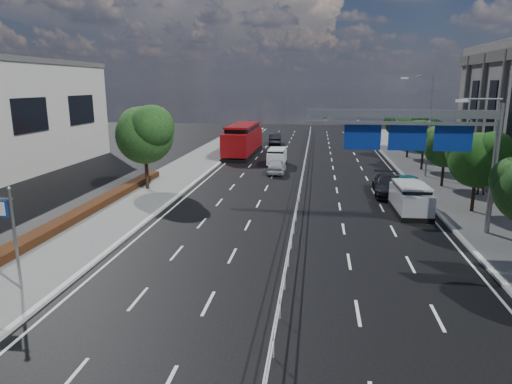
# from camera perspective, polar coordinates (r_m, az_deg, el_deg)

# --- Properties ---
(ground) EXTENTS (160.00, 160.00, 0.00)m
(ground) POSITION_cam_1_polar(r_m,az_deg,el_deg) (17.60, 3.20, -14.27)
(ground) COLOR black
(ground) RESTS_ON ground
(kerb_near) EXTENTS (0.25, 140.00, 0.15)m
(kerb_near) POSITION_cam_1_polar(r_m,az_deg,el_deg) (20.24, -23.67, -11.38)
(kerb_near) COLOR silver
(kerb_near) RESTS_ON ground
(median_fence) EXTENTS (0.05, 85.00, 1.02)m
(median_fence) POSITION_cam_1_polar(r_m,az_deg,el_deg) (38.83, 5.83, 1.94)
(median_fence) COLOR silver
(median_fence) RESTS_ON ground
(hedge_near) EXTENTS (1.00, 36.00, 0.44)m
(hedge_near) POSITION_cam_1_polar(r_m,az_deg,el_deg) (26.29, -26.21, -5.32)
(hedge_near) COLOR black
(hedge_near) RESTS_ON sidewalk_near
(toilet_sign) EXTENTS (1.62, 0.18, 4.34)m
(toilet_sign) POSITION_cam_1_polar(r_m,az_deg,el_deg) (20.37, -29.14, -3.20)
(toilet_sign) COLOR gray
(toilet_sign) RESTS_ON ground
(overhead_gantry) EXTENTS (10.24, 0.38, 7.45)m
(overhead_gantry) POSITION_cam_1_polar(r_m,az_deg,el_deg) (26.34, 20.06, 7.00)
(overhead_gantry) COLOR gray
(overhead_gantry) RESTS_ON ground
(streetlight_far) EXTENTS (2.78, 2.40, 9.00)m
(streetlight_far) POSITION_cam_1_polar(r_m,az_deg,el_deg) (42.70, 20.54, 8.55)
(streetlight_far) COLOR gray
(streetlight_far) RESTS_ON ground
(near_tree_back) EXTENTS (4.84, 4.51, 6.69)m
(near_tree_back) POSITION_cam_1_polar(r_m,az_deg,el_deg) (36.16, -13.70, 7.34)
(near_tree_back) COLOR black
(near_tree_back) RESTS_ON ground
(far_tree_d) EXTENTS (3.85, 3.59, 5.34)m
(far_tree_d) POSITION_cam_1_polar(r_m,az_deg,el_deg) (32.01, 26.06, 3.97)
(far_tree_d) COLOR black
(far_tree_d) RESTS_ON ground
(far_tree_e) EXTENTS (3.63, 3.38, 5.13)m
(far_tree_e) POSITION_cam_1_polar(r_m,az_deg,el_deg) (39.15, 22.67, 5.57)
(far_tree_e) COLOR black
(far_tree_e) RESTS_ON ground
(far_tree_f) EXTENTS (3.52, 3.28, 5.02)m
(far_tree_f) POSITION_cam_1_polar(r_m,az_deg,el_deg) (46.39, 20.34, 6.75)
(far_tree_f) COLOR black
(far_tree_f) RESTS_ON ground
(far_tree_g) EXTENTS (3.96, 3.69, 5.45)m
(far_tree_g) POSITION_cam_1_polar(r_m,az_deg,el_deg) (53.68, 18.67, 7.95)
(far_tree_g) COLOR black
(far_tree_g) RESTS_ON ground
(far_tree_h) EXTENTS (3.41, 3.18, 4.91)m
(far_tree_h) POSITION_cam_1_polar(r_m,az_deg,el_deg) (61.07, 17.34, 8.30)
(far_tree_h) COLOR black
(far_tree_h) RESTS_ON ground
(white_minivan) EXTENTS (1.78, 4.04, 1.75)m
(white_minivan) POSITION_cam_1_polar(r_m,az_deg,el_deg) (46.90, 2.64, 4.38)
(white_minivan) COLOR black
(white_minivan) RESTS_ON ground
(red_bus) EXTENTS (3.10, 12.11, 3.60)m
(red_bus) POSITION_cam_1_polar(r_m,az_deg,el_deg) (53.87, -1.64, 6.64)
(red_bus) COLOR black
(red_bus) RESTS_ON ground
(near_car_silver) EXTENTS (1.64, 4.02, 1.36)m
(near_car_silver) POSITION_cam_1_polar(r_m,az_deg,el_deg) (42.63, 2.58, 3.23)
(near_car_silver) COLOR #AEB0B6
(near_car_silver) RESTS_ON ground
(near_car_dark) EXTENTS (1.88, 4.67, 1.51)m
(near_car_dark) POSITION_cam_1_polar(r_m,az_deg,el_deg) (63.75, 2.41, 6.66)
(near_car_dark) COLOR black
(near_car_dark) RESTS_ON ground
(silver_minivan) EXTENTS (2.10, 4.70, 1.93)m
(silver_minivan) POSITION_cam_1_polar(r_m,az_deg,el_deg) (31.03, 18.76, -0.80)
(silver_minivan) COLOR black
(silver_minivan) RESTS_ON ground
(parked_car_teal) EXTENTS (2.40, 4.79, 1.30)m
(parked_car_teal) POSITION_cam_1_polar(r_m,az_deg,el_deg) (36.71, 18.32, 0.86)
(parked_car_teal) COLOR #18666D
(parked_car_teal) RESTS_ON ground
(parked_car_dark) EXTENTS (2.28, 5.13, 1.46)m
(parked_car_dark) POSITION_cam_1_polar(r_m,az_deg,el_deg) (35.75, 16.11, 0.83)
(parked_car_dark) COLOR black
(parked_car_dark) RESTS_ON ground
(pedestrian_b) EXTENTS (0.96, 0.78, 1.86)m
(pedestrian_b) POSITION_cam_1_polar(r_m,az_deg,el_deg) (37.73, 26.16, 1.14)
(pedestrian_b) COLOR gray
(pedestrian_b) RESTS_ON sidewalk_far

